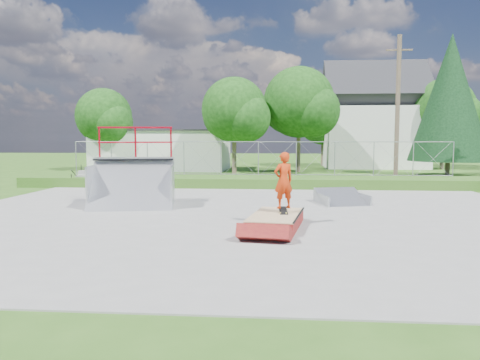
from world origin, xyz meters
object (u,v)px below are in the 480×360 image
object	(u,v)px
quarter_pipe	(132,167)
flat_bank_ramp	(342,198)
skater	(283,183)
grind_box	(276,221)

from	to	relation	value
quarter_pipe	flat_bank_ramp	xyz separation A→B (m)	(7.60, 1.36, -1.20)
skater	flat_bank_ramp	bearing A→B (deg)	-143.53
grind_box	skater	xyz separation A→B (m)	(0.20, 0.31, 1.03)
grind_box	flat_bank_ramp	world-z (taller)	flat_bank_ramp
grind_box	flat_bank_ramp	xyz separation A→B (m)	(2.44, 4.86, 0.06)
grind_box	skater	world-z (taller)	skater
flat_bank_ramp	skater	size ratio (longest dim) A/B	1.11
grind_box	skater	bearing A→B (deg)	65.40
quarter_pipe	flat_bank_ramp	distance (m)	7.81
grind_box	skater	size ratio (longest dim) A/B	1.77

